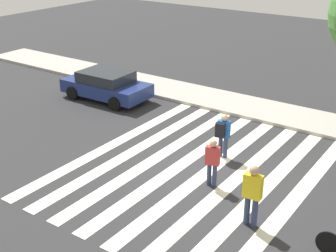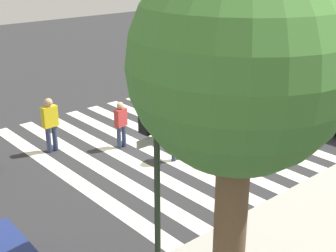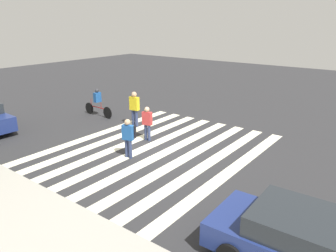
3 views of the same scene
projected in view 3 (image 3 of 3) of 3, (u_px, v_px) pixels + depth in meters
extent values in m
plane|color=#2D2D30|center=(156.00, 150.00, 14.16)|extent=(60.00, 60.00, 0.00)
cube|color=#ADA89E|center=(19.00, 213.00, 9.41)|extent=(36.00, 2.50, 0.14)
cube|color=#F2EDCC|center=(230.00, 171.00, 12.12)|extent=(0.50, 10.00, 0.01)
cube|color=#F2EDCC|center=(206.00, 164.00, 12.70)|extent=(0.50, 10.00, 0.01)
cube|color=#F2EDCC|center=(185.00, 158.00, 13.29)|extent=(0.50, 10.00, 0.01)
cube|color=#F2EDCC|center=(165.00, 152.00, 13.87)|extent=(0.50, 10.00, 0.01)
cube|color=#F2EDCC|center=(147.00, 147.00, 14.45)|extent=(0.50, 10.00, 0.01)
cube|color=#F2EDCC|center=(131.00, 142.00, 15.03)|extent=(0.50, 10.00, 0.01)
cube|color=#F2EDCC|center=(115.00, 137.00, 15.61)|extent=(0.50, 10.00, 0.01)
cube|color=#F2EDCC|center=(101.00, 133.00, 16.19)|extent=(0.50, 10.00, 0.01)
cylinder|color=navy|center=(136.00, 118.00, 17.12)|extent=(0.16, 0.16, 0.88)
cylinder|color=navy|center=(133.00, 118.00, 17.25)|extent=(0.16, 0.16, 0.88)
cube|color=yellow|center=(134.00, 103.00, 16.94)|extent=(0.52, 0.25, 0.69)
sphere|color=tan|center=(134.00, 94.00, 16.79)|extent=(0.27, 0.27, 0.27)
cylinder|color=navy|center=(130.00, 149.00, 13.18)|extent=(0.15, 0.15, 0.77)
cylinder|color=navy|center=(127.00, 148.00, 13.30)|extent=(0.15, 0.15, 0.77)
cube|color=#1E5199|center=(128.00, 132.00, 13.02)|extent=(0.49, 0.32, 0.61)
sphere|color=tan|center=(127.00, 122.00, 12.89)|extent=(0.24, 0.24, 0.24)
cube|color=black|center=(132.00, 132.00, 13.13)|extent=(0.37, 0.24, 0.51)
cylinder|color=navy|center=(149.00, 133.00, 15.09)|extent=(0.14, 0.14, 0.76)
cylinder|color=navy|center=(146.00, 132.00, 15.21)|extent=(0.14, 0.14, 0.76)
cube|color=#B73333|center=(147.00, 118.00, 14.94)|extent=(0.48, 0.29, 0.60)
sphere|color=tan|center=(147.00, 109.00, 14.81)|extent=(0.24, 0.24, 0.24)
cylinder|color=black|center=(89.00, 108.00, 19.45)|extent=(0.68, 0.05, 0.68)
cylinder|color=black|center=(108.00, 113.00, 18.51)|extent=(0.68, 0.05, 0.68)
cube|color=maroon|center=(98.00, 107.00, 18.92)|extent=(1.36, 0.06, 0.04)
cylinder|color=maroon|center=(101.00, 105.00, 18.71)|extent=(0.03, 0.03, 0.32)
cylinder|color=maroon|center=(91.00, 102.00, 19.21)|extent=(0.03, 0.03, 0.40)
cube|color=#1E5199|center=(97.00, 97.00, 18.74)|extent=(0.25, 0.40, 0.55)
sphere|color=#333338|center=(97.00, 91.00, 18.62)|extent=(0.22, 0.22, 0.22)
cube|color=navy|center=(304.00, 247.00, 7.24)|extent=(4.23, 2.02, 0.61)
cube|color=#23282D|center=(307.00, 226.00, 7.07)|extent=(2.34, 1.82, 0.49)
cylinder|color=black|center=(262.00, 217.00, 8.77)|extent=(0.64, 0.21, 0.64)
cylinder|color=black|center=(9.00, 126.00, 16.24)|extent=(0.65, 0.22, 0.64)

